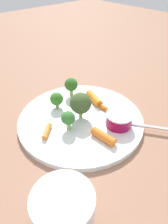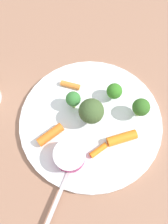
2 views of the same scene
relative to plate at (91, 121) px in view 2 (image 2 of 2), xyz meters
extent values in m
plane|color=#956850|center=(0.00, 0.00, -0.01)|extent=(2.40, 2.40, 0.00)
cylinder|color=white|center=(0.00, 0.00, 0.00)|extent=(0.28, 0.28, 0.01)
cylinder|color=maroon|center=(-0.08, -0.04, 0.02)|extent=(0.06, 0.06, 0.03)
cylinder|color=silver|center=(-0.08, -0.04, 0.03)|extent=(0.06, 0.06, 0.00)
cylinder|color=#93B161|center=(0.08, -0.04, 0.02)|extent=(0.01, 0.01, 0.02)
sphere|color=#326521|center=(0.08, -0.04, 0.04)|extent=(0.03, 0.03, 0.03)
cylinder|color=#96A96B|center=(0.07, 0.02, 0.01)|extent=(0.01, 0.01, 0.01)
sphere|color=#337621|center=(0.07, 0.02, 0.03)|extent=(0.03, 0.03, 0.03)
cylinder|color=#89BF57|center=(-0.01, 0.04, 0.02)|extent=(0.01, 0.01, 0.02)
sphere|color=#377934|center=(-0.01, 0.04, 0.04)|extent=(0.03, 0.03, 0.03)
cylinder|color=#94B857|center=(0.00, 0.00, 0.02)|extent=(0.01, 0.01, 0.02)
sphere|color=#3E572C|center=(0.00, 0.00, 0.05)|extent=(0.05, 0.05, 0.05)
cylinder|color=orange|center=(-0.08, 0.01, 0.01)|extent=(0.06, 0.02, 0.02)
cylinder|color=orange|center=(-0.03, -0.06, 0.01)|extent=(0.04, 0.01, 0.01)
cylinder|color=orange|center=(0.02, -0.07, 0.01)|extent=(0.06, 0.03, 0.02)
cylinder|color=orange|center=(0.01, 0.09, 0.01)|extent=(0.04, 0.04, 0.01)
cube|color=#C1B3B6|center=(-0.14, -0.09, 0.01)|extent=(0.13, 0.09, 0.00)
cube|color=#C1B3B6|center=(-0.06, -0.04, 0.01)|extent=(0.02, 0.02, 0.00)
cube|color=#C1B3B6|center=(-0.06, -0.04, 0.01)|extent=(0.02, 0.02, 0.00)
cube|color=#C1B3B6|center=(-0.06, -0.04, 0.01)|extent=(0.02, 0.02, 0.00)
cube|color=#C1B3B6|center=(-0.06, -0.04, 0.01)|extent=(0.02, 0.02, 0.00)
camera|label=1|loc=(-0.27, 0.24, 0.30)|focal=32.30mm
camera|label=2|loc=(-0.11, -0.15, 0.44)|focal=37.79mm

